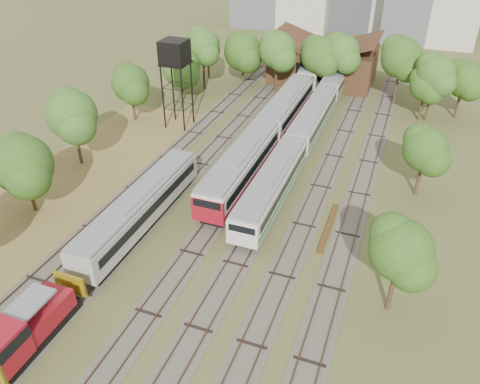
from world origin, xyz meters
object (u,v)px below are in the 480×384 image
at_px(shunter_locomotive, 23,331).
at_px(water_tower, 175,54).
at_px(railcar_green_set, 313,119).
at_px(railcar_red_set, 267,134).

xyz_separation_m(shunter_locomotive, water_tower, (-6.91, 36.15, 7.72)).
relative_size(shunter_locomotive, water_tower, 0.73).
bearing_deg(railcar_green_set, shunter_locomotive, -103.95).
height_order(railcar_green_set, shunter_locomotive, railcar_green_set).
xyz_separation_m(railcar_red_set, water_tower, (-12.91, 2.68, 7.31)).
xyz_separation_m(railcar_green_set, shunter_locomotive, (-10.00, -40.27, -0.18)).
bearing_deg(railcar_green_set, railcar_red_set, -120.47).
height_order(railcar_red_set, water_tower, water_tower).
distance_m(shunter_locomotive, water_tower, 37.61).
height_order(railcar_green_set, water_tower, water_tower).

